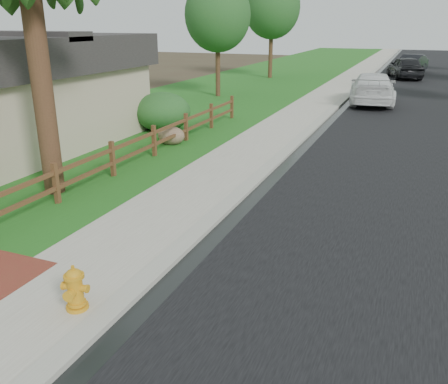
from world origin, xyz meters
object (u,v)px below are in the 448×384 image
at_px(fire_hydrant, 75,289).
at_px(white_suv, 372,88).
at_px(dark_car_mid, 405,67).
at_px(ranch_fence, 135,148).

relative_size(fire_hydrant, white_suv, 0.13).
xyz_separation_m(white_suv, dark_car_mid, (1.14, 13.92, 0.03)).
height_order(white_suv, dark_car_mid, dark_car_mid).
xyz_separation_m(ranch_fence, dark_car_mid, (6.74, 29.42, 0.27)).
bearing_deg(dark_car_mid, ranch_fence, 61.69).
height_order(ranch_fence, dark_car_mid, dark_car_mid).
distance_m(ranch_fence, dark_car_mid, 30.18).
distance_m(fire_hydrant, dark_car_mid, 36.83).
bearing_deg(ranch_fence, fire_hydrant, -64.27).
height_order(fire_hydrant, white_suv, white_suv).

